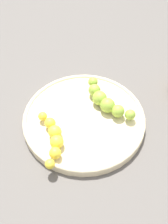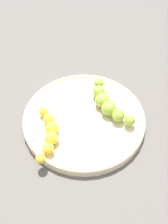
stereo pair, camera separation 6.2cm
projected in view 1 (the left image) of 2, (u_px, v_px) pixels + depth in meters
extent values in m
plane|color=#56514C|center=(84.00, 122.00, 0.65)|extent=(2.40, 2.40, 0.00)
cylinder|color=beige|center=(84.00, 120.00, 0.65)|extent=(0.29, 0.29, 0.02)
torus|color=beige|center=(84.00, 117.00, 0.64)|extent=(0.29, 0.29, 0.01)
sphere|color=yellow|center=(50.00, 164.00, 0.54)|extent=(0.02, 0.02, 0.02)
sphere|color=yellow|center=(55.00, 153.00, 0.56)|extent=(0.03, 0.03, 0.03)
sphere|color=yellow|center=(57.00, 142.00, 0.58)|extent=(0.03, 0.03, 0.03)
sphere|color=yellow|center=(55.00, 132.00, 0.59)|extent=(0.03, 0.03, 0.03)
sphere|color=yellow|center=(50.00, 123.00, 0.61)|extent=(0.03, 0.03, 0.03)
sphere|color=yellow|center=(43.00, 116.00, 0.62)|extent=(0.02, 0.02, 0.02)
sphere|color=#8CAD38|center=(93.00, 82.00, 0.69)|extent=(0.03, 0.03, 0.03)
sphere|color=#8CAD38|center=(94.00, 90.00, 0.67)|extent=(0.03, 0.03, 0.03)
sphere|color=#8CAD38|center=(100.00, 98.00, 0.65)|extent=(0.04, 0.04, 0.04)
sphere|color=#8CAD38|center=(108.00, 105.00, 0.64)|extent=(0.04, 0.04, 0.04)
sphere|color=#8CAD38|center=(118.00, 111.00, 0.63)|extent=(0.03, 0.03, 0.03)
sphere|color=#8CAD38|center=(130.00, 115.00, 0.62)|extent=(0.03, 0.03, 0.03)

